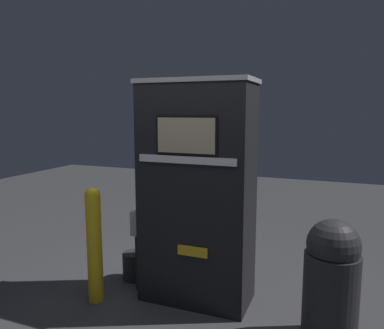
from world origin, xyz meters
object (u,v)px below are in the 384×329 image
at_px(safety_bollard, 94,242).
at_px(squeegee_bucket, 134,265).
at_px(gas_pump, 197,193).
at_px(trash_bin, 331,280).

relative_size(safety_bollard, squeegee_bucket, 1.71).
bearing_deg(gas_pump, trash_bin, -11.43).
xyz_separation_m(trash_bin, squeegee_bucket, (-1.97, 0.38, -0.35)).
distance_m(gas_pump, squeegee_bucket, 1.18).
xyz_separation_m(safety_bollard, squeegee_bucket, (0.10, 0.54, -0.43)).
bearing_deg(gas_pump, safety_bollard, -155.38).
relative_size(gas_pump, safety_bollard, 1.88).
relative_size(gas_pump, trash_bin, 2.11).
height_order(gas_pump, trash_bin, gas_pump).
xyz_separation_m(gas_pump, safety_bollard, (-0.87, -0.40, -0.46)).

